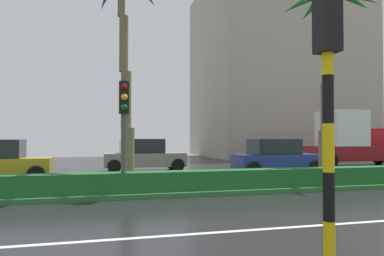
{
  "coord_description": "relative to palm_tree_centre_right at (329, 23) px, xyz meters",
  "views": [
    {
      "loc": [
        5.41,
        -4.68,
        1.83
      ],
      "look_at": [
        9.03,
        9.23,
        2.18
      ],
      "focal_mm": 34.22,
      "sensor_mm": 36.0,
      "label": 1
    }
  ],
  "objects": [
    {
      "name": "car_in_traffic_fifth",
      "position": [
        -0.35,
        3.97,
        -5.63
      ],
      "size": [
        4.3,
        2.02,
        1.72
      ],
      "color": "navy",
      "rests_on": "ground_plane"
    },
    {
      "name": "car_in_traffic_fourth",
      "position": [
        -6.63,
        7.0,
        -5.63
      ],
      "size": [
        4.3,
        2.02,
        1.72
      ],
      "color": "gray",
      "rests_on": "ground_plane"
    },
    {
      "name": "palm_tree_centre_right",
      "position": [
        0.0,
        0.0,
        0.0
      ],
      "size": [
        3.83,
        3.83,
        8.23
      ],
      "color": "brown",
      "rests_on": "median_strip"
    },
    {
      "name": "traffic_signal_median_right",
      "position": [
        -8.32,
        -1.8,
        -3.96
      ],
      "size": [
        0.28,
        0.43,
        3.4
      ],
      "color": "#4C4C47",
      "rests_on": "median_strip"
    },
    {
      "name": "building_far_right",
      "position": [
        8.01,
        19.85,
        1.64
      ],
      "size": [
        14.6,
        11.79,
        16.19
      ],
      "color": "#A89E8E",
      "rests_on": "ground_plane"
    },
    {
      "name": "box_truck_lead",
      "position": [
        6.69,
        6.91,
        -4.91
      ],
      "size": [
        6.4,
        2.64,
        3.46
      ],
      "color": "maroon",
      "rests_on": "ground_plane"
    },
    {
      "name": "traffic_signal_foreground",
      "position": [
        -5.99,
        -8.39,
        -3.69
      ],
      "size": [
        0.28,
        0.43,
        4.03
      ],
      "rotation": [
        0.0,
        0.0,
        3.14
      ],
      "color": "yellow",
      "rests_on": "ground_plane"
    }
  ]
}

